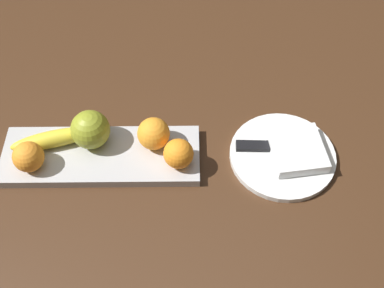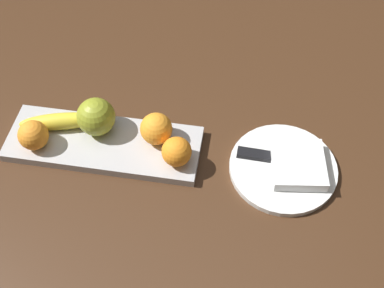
% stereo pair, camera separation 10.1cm
% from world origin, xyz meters
% --- Properties ---
extents(ground_plane, '(2.40, 2.40, 0.00)m').
position_xyz_m(ground_plane, '(0.00, 0.00, 0.00)').
color(ground_plane, '#432917').
extents(fruit_tray, '(0.42, 0.15, 0.02)m').
position_xyz_m(fruit_tray, '(0.04, -0.02, 0.01)').
color(fruit_tray, '#B9B9BB').
rests_on(fruit_tray, ground_plane).
extents(apple, '(0.08, 0.08, 0.08)m').
position_xyz_m(apple, '(0.03, 0.01, 0.06)').
color(apple, olive).
rests_on(apple, fruit_tray).
extents(banana, '(0.18, 0.08, 0.04)m').
position_xyz_m(banana, '(-0.06, -0.00, 0.04)').
color(banana, yellow).
rests_on(banana, fruit_tray).
extents(orange_near_apple, '(0.06, 0.06, 0.06)m').
position_xyz_m(orange_near_apple, '(-0.09, -0.06, 0.05)').
color(orange_near_apple, orange).
rests_on(orange_near_apple, fruit_tray).
extents(orange_near_banana, '(0.07, 0.07, 0.07)m').
position_xyz_m(orange_near_banana, '(0.16, 0.00, 0.06)').
color(orange_near_banana, orange).
rests_on(orange_near_banana, fruit_tray).
extents(orange_center, '(0.06, 0.06, 0.06)m').
position_xyz_m(orange_center, '(0.21, -0.05, 0.05)').
color(orange_center, orange).
rests_on(orange_center, fruit_tray).
extents(dinner_plate, '(0.23, 0.23, 0.01)m').
position_xyz_m(dinner_plate, '(0.44, -0.02, 0.01)').
color(dinner_plate, white).
rests_on(dinner_plate, ground_plane).
extents(folded_napkin, '(0.12, 0.13, 0.03)m').
position_xyz_m(folded_napkin, '(0.47, -0.02, 0.03)').
color(folded_napkin, white).
rests_on(folded_napkin, dinner_plate).
extents(knife, '(0.18, 0.03, 0.01)m').
position_xyz_m(knife, '(0.40, -0.01, 0.02)').
color(knife, silver).
rests_on(knife, dinner_plate).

